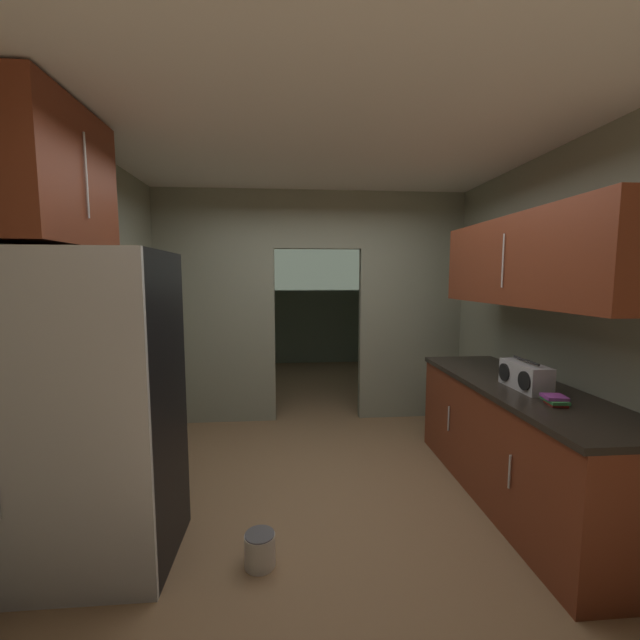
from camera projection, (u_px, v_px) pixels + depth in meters
name	position (u px, v px, depth m)	size (l,w,h in m)	color
ground	(327.00, 499.00, 3.04)	(20.00, 20.00, 0.00)	brown
kitchen_overhead_slab	(321.00, 154.00, 3.28)	(3.99, 7.58, 0.06)	silver
kitchen_partition	(311.00, 300.00, 4.66)	(3.59, 0.12, 2.70)	gray
adjoining_room_shell	(304.00, 298.00, 6.83)	(3.59, 3.26, 2.70)	slate
kitchen_flank_left	(32.00, 336.00, 2.39)	(0.10, 4.29, 2.70)	gray
kitchen_flank_right	(601.00, 329.00, 2.69)	(0.10, 4.29, 2.70)	gray
refrigerator	(101.00, 411.00, 2.30)	(0.79, 0.74, 1.85)	black
lower_cabinet_run	(517.00, 442.00, 3.01)	(0.70, 2.17, 0.90)	maroon
upper_cabinet_counterside	(527.00, 261.00, 2.86)	(0.36, 1.95, 0.64)	maroon
upper_cabinet_fridgeside	(53.00, 175.00, 2.23)	(0.36, 0.87, 0.80)	maroon
boombox	(525.00, 376.00, 2.84)	(0.18, 0.42, 0.22)	#B2B2B7
book_stack	(555.00, 400.00, 2.49)	(0.15, 0.16, 0.06)	red
paint_can	(260.00, 550.00, 2.33)	(0.18, 0.18, 0.20)	silver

